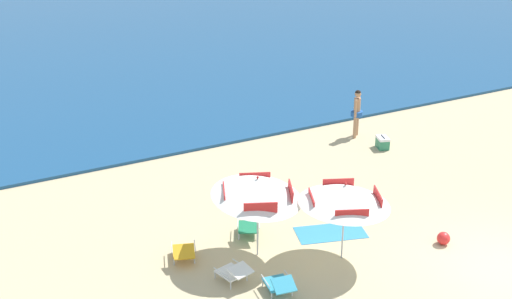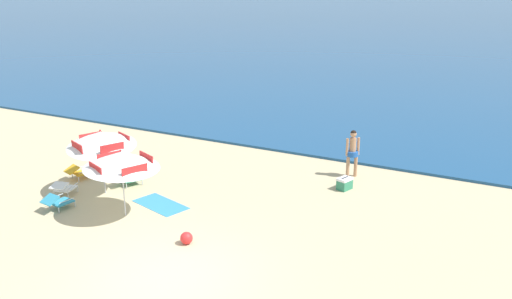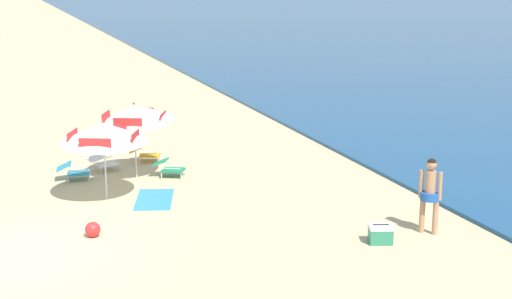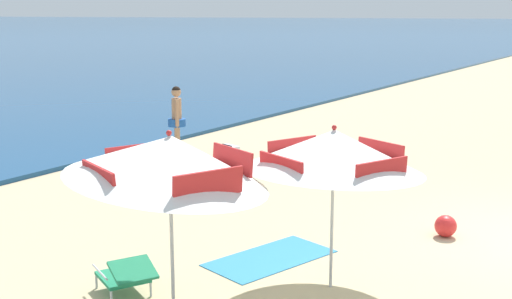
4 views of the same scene
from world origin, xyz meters
name	(u,v)px [view 3 (image 3 of 4)]	position (x,y,z in m)	size (l,w,h in m)	color
ground_plane	(15,255)	(0.00, 0.00, 0.00)	(800.00, 800.00, 0.00)	tan
beach_umbrella_striped_main	(134,114)	(-4.94, 3.34, 1.83)	(3.02, 3.04, 2.22)	silver
beach_umbrella_striped_second	(104,132)	(-3.18, 2.27, 1.73)	(2.56, 2.54, 2.05)	silver
lounge_chair_under_umbrella	(73,171)	(-5.27, 1.65, 0.27)	(0.65, 0.94, 0.51)	teal
lounge_chair_beside_umbrella	(145,153)	(-6.65, 3.90, 0.27)	(0.78, 1.00, 0.52)	gold
lounge_chair_facing_sea	(103,162)	(-5.96, 2.54, 0.28)	(0.73, 0.95, 0.49)	white
lounge_chair_spare_folded	(169,167)	(-4.75, 4.22, 0.28)	(0.87, 1.01, 0.51)	#1E7F56
person_standing_near_shore	(430,190)	(1.64, 8.59, 0.98)	(0.41, 0.41, 1.69)	tan
cooler_box	(381,234)	(1.84, 7.31, 0.20)	(0.48, 0.58, 0.43)	#2D7F5B
beach_ball	(93,230)	(-0.54, 1.62, 0.17)	(0.33, 0.33, 0.33)	red
beach_towel	(154,199)	(-2.76, 3.40, 0.01)	(0.90, 1.80, 0.01)	#3384BC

